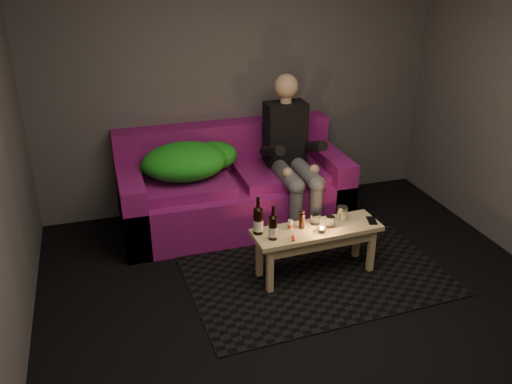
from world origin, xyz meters
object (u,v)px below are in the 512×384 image
sofa (232,190)px  person (291,151)px  beer_bottle_a (258,220)px  steel_cup (342,213)px  coffee_table (317,236)px  beer_bottle_b (273,227)px

sofa → person: (0.53, -0.17, 0.41)m
beer_bottle_a → steel_cup: size_ratio=2.61×
beer_bottle_a → steel_cup: beer_bottle_a is taller
coffee_table → beer_bottle_b: 0.44m
person → beer_bottle_b: person is taller
beer_bottle_a → person: bearing=55.8°
person → beer_bottle_b: (-0.51, -0.99, -0.21)m
person → steel_cup: bearing=-81.4°
sofa → coffee_table: (0.41, -1.11, 0.02)m
steel_cup → beer_bottle_b: bearing=-168.4°
beer_bottle_b → beer_bottle_a: bearing=125.3°
beer_bottle_a → steel_cup: 0.73m
person → beer_bottle_a: person is taller
person → beer_bottle_b: bearing=-117.3°
person → sofa: bearing=161.8°
sofa → person: bearing=-18.2°
beer_bottle_b → steel_cup: (0.64, 0.13, -0.04)m
sofa → beer_bottle_b: (0.02, -1.17, 0.20)m
sofa → beer_bottle_a: (-0.07, -1.05, 0.21)m
person → coffee_table: bearing=-97.2°
sofa → steel_cup: bearing=-57.5°
coffee_table → beer_bottle_a: size_ratio=3.42×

